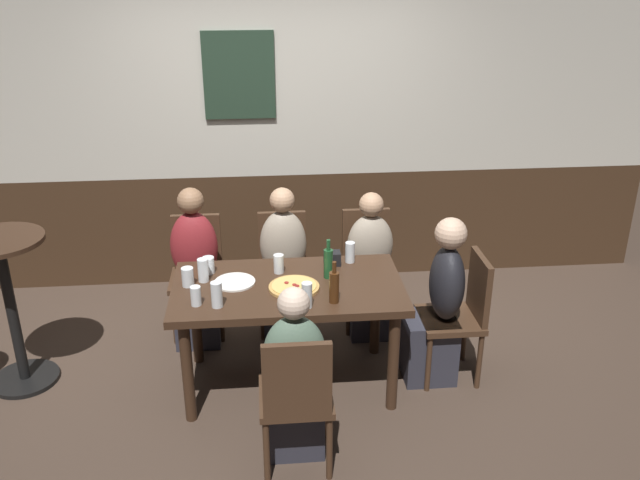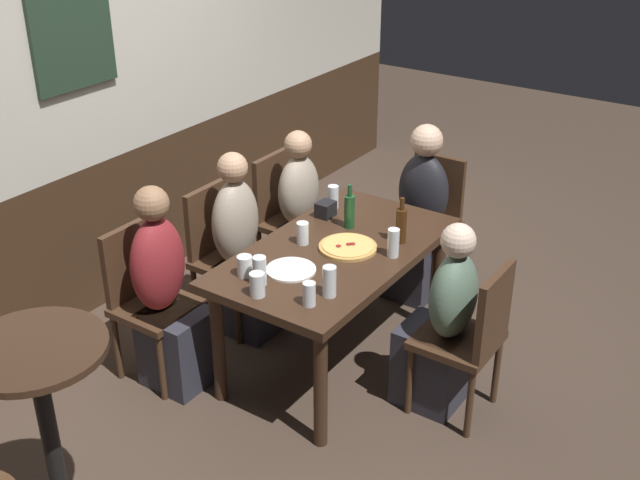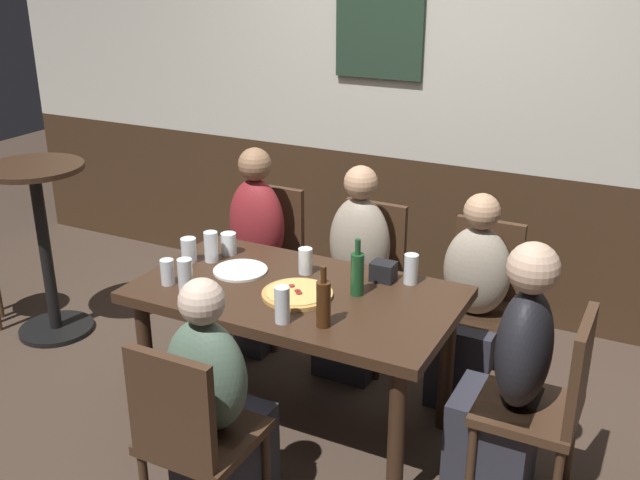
% 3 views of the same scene
% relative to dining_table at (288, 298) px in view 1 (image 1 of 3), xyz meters
% --- Properties ---
extents(ground_plane, '(12.00, 12.00, 0.00)m').
position_rel_dining_table_xyz_m(ground_plane, '(0.00, 0.00, -0.65)').
color(ground_plane, '#423328').
extents(wall_back, '(6.40, 0.13, 2.60)m').
position_rel_dining_table_xyz_m(wall_back, '(-0.00, 1.65, 0.66)').
color(wall_back, '#3D2819').
rests_on(wall_back, ground_plane).
extents(dining_table, '(1.46, 0.81, 0.74)m').
position_rel_dining_table_xyz_m(dining_table, '(0.00, 0.00, 0.00)').
color(dining_table, '#382316').
rests_on(dining_table, ground_plane).
extents(chair_mid_near, '(0.40, 0.40, 0.88)m').
position_rel_dining_table_xyz_m(chair_mid_near, '(0.00, -0.82, -0.15)').
color(chair_mid_near, '#422B1C').
rests_on(chair_mid_near, ground_plane).
extents(chair_mid_far, '(0.40, 0.40, 0.88)m').
position_rel_dining_table_xyz_m(chair_mid_far, '(0.00, 0.82, -0.15)').
color(chair_mid_far, '#422B1C').
rests_on(chair_mid_far, ground_plane).
extents(chair_right_far, '(0.40, 0.40, 0.88)m').
position_rel_dining_table_xyz_m(chair_right_far, '(0.64, 0.82, -0.15)').
color(chair_right_far, '#422B1C').
rests_on(chair_right_far, ground_plane).
extents(chair_left_far, '(0.40, 0.40, 0.88)m').
position_rel_dining_table_xyz_m(chair_left_far, '(-0.64, 0.82, -0.15)').
color(chair_left_far, '#422B1C').
rests_on(chair_left_far, ground_plane).
extents(chair_head_east, '(0.40, 0.40, 0.88)m').
position_rel_dining_table_xyz_m(chair_head_east, '(1.15, 0.00, -0.15)').
color(chair_head_east, '#422B1C').
rests_on(chair_head_east, ground_plane).
extents(person_mid_near, '(0.34, 0.37, 1.08)m').
position_rel_dining_table_xyz_m(person_mid_near, '(0.00, -0.66, -0.20)').
color(person_mid_near, '#2D2D38').
rests_on(person_mid_near, ground_plane).
extents(person_mid_far, '(0.34, 0.37, 1.14)m').
position_rel_dining_table_xyz_m(person_mid_far, '(-0.00, 0.66, -0.17)').
color(person_mid_far, '#2D2D38').
rests_on(person_mid_far, ground_plane).
extents(person_right_far, '(0.34, 0.37, 1.09)m').
position_rel_dining_table_xyz_m(person_right_far, '(0.64, 0.66, -0.19)').
color(person_right_far, '#2D2D38').
rests_on(person_right_far, ground_plane).
extents(person_left_far, '(0.34, 0.37, 1.16)m').
position_rel_dining_table_xyz_m(person_left_far, '(-0.64, 0.66, -0.16)').
color(person_left_far, '#2D2D38').
rests_on(person_left_far, ground_plane).
extents(person_head_east, '(0.37, 0.34, 1.15)m').
position_rel_dining_table_xyz_m(person_head_east, '(0.98, 0.00, -0.16)').
color(person_head_east, '#2D2D38').
rests_on(person_head_east, ground_plane).
extents(pizza, '(0.32, 0.32, 0.03)m').
position_rel_dining_table_xyz_m(pizza, '(0.04, -0.05, 0.11)').
color(pizza, tan).
rests_on(pizza, dining_table).
extents(pint_glass_pale, '(0.07, 0.07, 0.16)m').
position_rel_dining_table_xyz_m(pint_glass_pale, '(-0.43, -0.24, 0.17)').
color(pint_glass_pale, silver).
rests_on(pint_glass_pale, dining_table).
extents(pint_glass_amber, '(0.07, 0.07, 0.13)m').
position_rel_dining_table_xyz_m(pint_glass_amber, '(-0.05, 0.18, 0.15)').
color(pint_glass_amber, silver).
rests_on(pint_glass_amber, dining_table).
extents(beer_glass_half, '(0.08, 0.08, 0.12)m').
position_rel_dining_table_xyz_m(beer_glass_half, '(-0.63, 0.05, 0.15)').
color(beer_glass_half, silver).
rests_on(beer_glass_half, dining_table).
extents(highball_clear, '(0.07, 0.07, 0.15)m').
position_rel_dining_table_xyz_m(highball_clear, '(-0.53, 0.10, 0.16)').
color(highball_clear, silver).
rests_on(highball_clear, dining_table).
extents(tumbler_water, '(0.06, 0.06, 0.16)m').
position_rel_dining_table_xyz_m(tumbler_water, '(0.10, -0.30, 0.16)').
color(tumbler_water, silver).
rests_on(tumbler_water, dining_table).
extents(pint_glass_stout, '(0.07, 0.07, 0.14)m').
position_rel_dining_table_xyz_m(pint_glass_stout, '(0.44, 0.30, 0.15)').
color(pint_glass_stout, silver).
rests_on(pint_glass_stout, dining_table).
extents(tumbler_short, '(0.08, 0.08, 0.11)m').
position_rel_dining_table_xyz_m(tumbler_short, '(-0.51, 0.22, 0.14)').
color(tumbler_short, silver).
rests_on(tumbler_short, dining_table).
extents(beer_glass_tall, '(0.06, 0.06, 0.12)m').
position_rel_dining_table_xyz_m(beer_glass_tall, '(-0.56, -0.21, 0.15)').
color(beer_glass_tall, silver).
rests_on(beer_glass_tall, dining_table).
extents(beer_bottle_green, '(0.06, 0.06, 0.26)m').
position_rel_dining_table_xyz_m(beer_bottle_green, '(0.27, 0.08, 0.20)').
color(beer_bottle_green, '#194723').
rests_on(beer_bottle_green, dining_table).
extents(beer_bottle_brown, '(0.06, 0.06, 0.27)m').
position_rel_dining_table_xyz_m(beer_bottle_brown, '(0.27, -0.25, 0.20)').
color(beer_bottle_brown, '#42230F').
rests_on(beer_bottle_brown, dining_table).
extents(plate_white_large, '(0.26, 0.26, 0.01)m').
position_rel_dining_table_xyz_m(plate_white_large, '(-0.34, 0.06, 0.10)').
color(plate_white_large, white).
rests_on(plate_white_large, dining_table).
extents(condiment_caddy, '(0.11, 0.09, 0.09)m').
position_rel_dining_table_xyz_m(condiment_caddy, '(0.31, 0.27, 0.14)').
color(condiment_caddy, black).
rests_on(condiment_caddy, dining_table).
extents(side_bar_table, '(0.56, 0.56, 1.05)m').
position_rel_dining_table_xyz_m(side_bar_table, '(-1.78, 0.19, -0.03)').
color(side_bar_table, black).
rests_on(side_bar_table, ground_plane).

